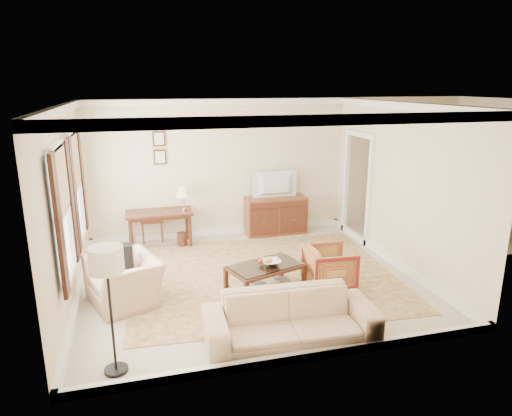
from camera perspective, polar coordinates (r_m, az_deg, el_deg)
name	(u,v)px	position (r m, az deg, el deg)	size (l,w,h in m)	color
room_shell	(249,132)	(7.17, -0.93, 9.51)	(5.51, 5.01, 2.91)	beige
annex_bedroom	(438,220)	(10.58, 21.76, -1.46)	(3.00, 2.70, 2.90)	beige
window_front	(63,213)	(6.50, -23.01, -0.61)	(0.12, 1.56, 1.80)	#CCB284
window_rear	(76,187)	(8.04, -21.58, 2.42)	(0.12, 1.56, 1.80)	#CCB284
doorway	(357,189)	(9.75, 12.52, 2.39)	(0.10, 1.12, 2.25)	white
rug	(263,275)	(7.95, 0.89, -8.36)	(4.40, 3.77, 0.01)	brown
writing_desk	(159,217)	(9.36, -12.00, -1.10)	(1.31, 0.65, 0.72)	#4B2215
desk_chair	(151,216)	(9.72, -12.96, -1.04)	(0.45, 0.45, 1.05)	brown
desk_lamp	(184,198)	(9.30, -9.02, 1.26)	(0.32, 0.32, 0.50)	silver
framed_prints	(159,148)	(9.48, -11.98, 7.38)	(0.25, 0.04, 0.68)	#4B2215
sideboard	(276,215)	(9.98, 2.46, -0.93)	(1.32, 0.51, 0.81)	brown
tv	(276,177)	(9.75, 2.56, 3.95)	(0.93, 0.53, 0.12)	black
coffee_table	(265,271)	(7.17, 1.17, -7.92)	(1.28, 0.98, 0.48)	#4B2215
fruit_bowl	(271,262)	(7.11, 1.93, -6.71)	(0.42, 0.42, 0.10)	silver
book_a	(250,284)	(7.17, -0.73, -9.53)	(0.28, 0.04, 0.38)	brown
book_b	(277,282)	(7.28, 2.65, -9.17)	(0.28, 0.03, 0.38)	brown
striped_armchair	(329,266)	(7.46, 9.17, -7.13)	(0.73, 0.68, 0.75)	maroon
club_armchair	(124,273)	(7.12, -16.16, -7.85)	(1.07, 0.70, 0.94)	#CCA98A
backpack	(122,255)	(7.15, -16.42, -5.65)	(0.32, 0.22, 0.40)	black
sofa	(291,311)	(5.91, 4.37, -12.74)	(2.17, 0.63, 0.85)	#CCA98A
floor_lamp	(107,269)	(5.20, -18.14, -7.27)	(0.37, 0.37, 1.52)	black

